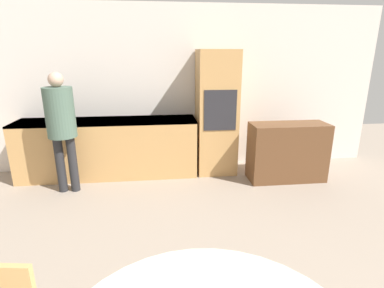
{
  "coord_description": "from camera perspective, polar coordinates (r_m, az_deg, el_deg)",
  "views": [
    {
      "loc": [
        -0.33,
        0.58,
        1.87
      ],
      "look_at": [
        -0.05,
        3.09,
        1.1
      ],
      "focal_mm": 28.0,
      "sensor_mm": 36.0,
      "label": 1
    }
  ],
  "objects": [
    {
      "name": "wall_back",
      "position": [
        4.95,
        -2.62,
        10.36
      ],
      "size": [
        6.64,
        0.05,
        2.6
      ],
      "color": "silver",
      "rests_on": "ground_plane"
    },
    {
      "name": "kitchen_counter",
      "position": [
        4.84,
        -15.57,
        -0.59
      ],
      "size": [
        2.7,
        0.6,
        0.89
      ],
      "color": "tan",
      "rests_on": "ground_plane"
    },
    {
      "name": "oven_unit",
      "position": [
        4.75,
        4.66,
        5.89
      ],
      "size": [
        0.61,
        0.59,
        1.92
      ],
      "color": "tan",
      "rests_on": "ground_plane"
    },
    {
      "name": "sideboard",
      "position": [
        4.74,
        17.68,
        -1.45
      ],
      "size": [
        1.14,
        0.45,
        0.87
      ],
      "color": "brown",
      "rests_on": "ground_plane"
    },
    {
      "name": "person_standing",
      "position": [
        4.32,
        -23.68,
        4.07
      ],
      "size": [
        0.37,
        0.37,
        1.64
      ],
      "color": "#262628",
      "rests_on": "ground_plane"
    }
  ]
}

